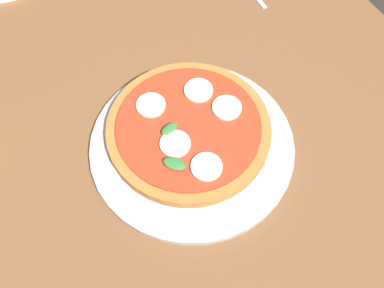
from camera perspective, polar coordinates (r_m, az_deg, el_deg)
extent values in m
plane|color=#2D2B28|center=(1.50, -0.75, -11.49)|extent=(6.00, 6.00, 0.00)
cube|color=brown|center=(0.82, -1.34, 5.24)|extent=(1.37, 0.92, 0.04)
cylinder|color=#B2B2B7|center=(0.74, 0.00, -0.15)|extent=(0.34, 0.34, 0.01)
cylinder|color=#B27033|center=(0.74, -0.44, 1.89)|extent=(0.28, 0.28, 0.02)
cylinder|color=#B7381E|center=(0.73, -0.45, 2.35)|extent=(0.24, 0.24, 0.00)
cylinder|color=white|center=(0.69, 1.88, -2.93)|extent=(0.05, 0.05, 0.00)
cylinder|color=white|center=(0.75, 4.48, 4.67)|extent=(0.05, 0.05, 0.00)
cylinder|color=white|center=(0.77, 0.84, 6.89)|extent=(0.05, 0.05, 0.00)
cylinder|color=white|center=(0.75, -5.29, 4.99)|extent=(0.05, 0.05, 0.00)
cylinder|color=white|center=(0.71, -2.16, 0.03)|extent=(0.05, 0.05, 0.00)
ellipsoid|color=#337F38|center=(0.69, -2.25, -2.51)|extent=(0.04, 0.04, 0.00)
ellipsoid|color=#337F38|center=(0.72, -2.91, 1.97)|extent=(0.02, 0.03, 0.00)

